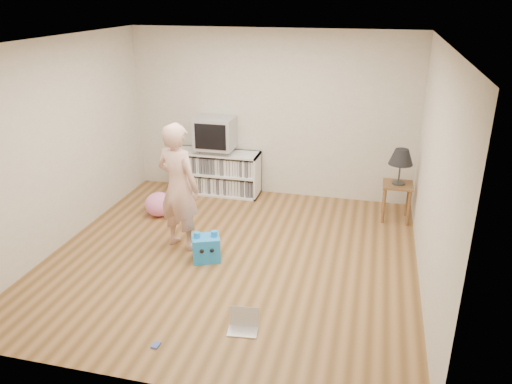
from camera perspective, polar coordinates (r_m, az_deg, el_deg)
The scene contains 13 objects.
ground at distance 6.31m, azimuth -2.78°, elevation -7.43°, with size 4.50×4.50×0.00m, color brown.
walls at distance 5.78m, azimuth -3.01°, elevation 3.86°, with size 4.52×4.52×2.60m.
ceiling at distance 5.52m, azimuth -3.29°, elevation 16.79°, with size 4.50×4.50×0.01m, color white.
media_unit at distance 8.17m, azimuth -4.47°, elevation 2.28°, with size 1.40×0.45×0.70m.
dvd_deck at distance 8.03m, azimuth -4.58°, elevation 4.83°, with size 0.45×0.35×0.07m, color gray.
crt_tv at distance 7.95m, azimuth -4.65°, elevation 6.78°, with size 0.60×0.53×0.50m.
side_table at distance 7.42m, azimuth 15.83°, elevation -0.06°, with size 0.42×0.42×0.55m.
table_lamp at distance 7.24m, azimuth 16.26°, elevation 3.79°, with size 0.34×0.34×0.52m.
person at distance 6.29m, azimuth -8.84°, elevation 0.56°, with size 0.60×0.39×1.65m, color #E1AD9A.
laptop at distance 5.08m, azimuth -1.43°, elevation -14.81°, with size 0.32×0.26×0.20m.
playing_cards at distance 4.99m, azimuth -11.38°, elevation -16.79°, with size 0.07×0.09×0.02m, color #4A61C5.
plush_blue at distance 6.20m, azimuth -5.72°, elevation -6.37°, with size 0.41×0.37×0.38m.
plush_pink at distance 7.49m, azimuth -11.01°, elevation -1.38°, with size 0.42×0.42×0.35m, color pink.
Camera 1 is at (1.61, -5.25, 3.10)m, focal length 35.00 mm.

